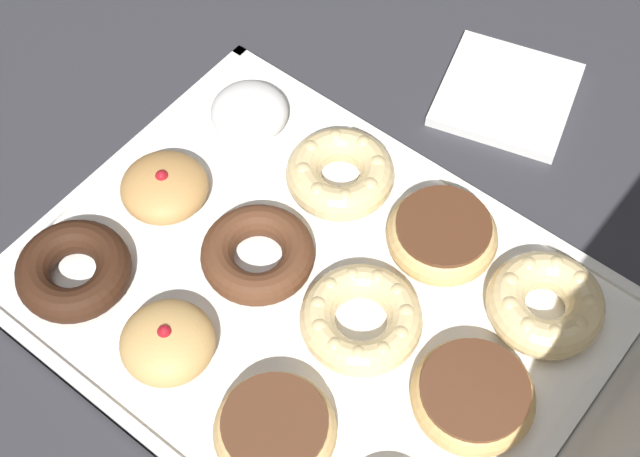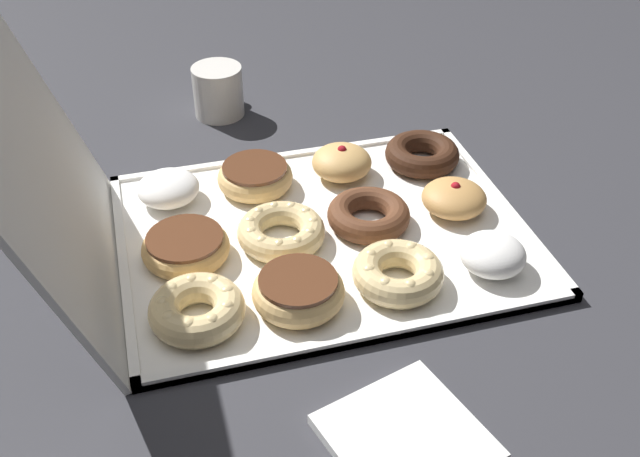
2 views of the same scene
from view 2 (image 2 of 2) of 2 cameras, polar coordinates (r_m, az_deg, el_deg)
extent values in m
plane|color=#333338|center=(1.03, 0.22, -0.72)|extent=(3.00, 3.00, 0.00)
cube|color=white|center=(1.02, 0.23, -0.50)|extent=(0.42, 0.55, 0.01)
cube|color=white|center=(1.11, 13.62, 1.87)|extent=(0.42, 0.01, 0.01)
cube|color=white|center=(1.00, -14.70, -2.88)|extent=(0.42, 0.01, 0.01)
cube|color=white|center=(0.88, 3.86, -8.26)|extent=(0.01, 0.55, 0.01)
cube|color=white|center=(1.18, -2.45, 5.43)|extent=(0.01, 0.55, 0.01)
ellipsoid|color=white|center=(0.97, 13.02, -1.93)|extent=(0.08, 0.08, 0.05)
ellipsoid|color=tan|center=(1.07, 10.08, 2.41)|extent=(0.09, 0.09, 0.04)
sphere|color=#B21923|center=(1.06, 10.19, 3.25)|extent=(0.01, 0.01, 0.01)
torus|color=#381E11|center=(1.16, 7.78, 5.64)|extent=(0.11, 0.11, 0.03)
torus|color=#EACC8C|center=(0.93, 5.95, -3.39)|extent=(0.11, 0.11, 0.04)
sphere|color=#EACC8C|center=(0.95, 5.18, -1.46)|extent=(0.02, 0.02, 0.02)
sphere|color=#EACC8C|center=(0.93, 3.84, -2.17)|extent=(0.02, 0.02, 0.02)
sphere|color=#EACC8C|center=(0.91, 3.71, -3.34)|extent=(0.02, 0.02, 0.02)
sphere|color=#EACC8C|center=(0.90, 4.95, -4.31)|extent=(0.02, 0.02, 0.02)
sphere|color=#EACC8C|center=(0.90, 6.85, -4.45)|extent=(0.02, 0.02, 0.02)
sphere|color=#EACC8C|center=(0.91, 8.19, -3.67)|extent=(0.02, 0.02, 0.02)
sphere|color=#EACC8C|center=(0.94, 8.21, -2.49)|extent=(0.02, 0.02, 0.02)
sphere|color=#EACC8C|center=(0.95, 6.96, -1.60)|extent=(0.02, 0.02, 0.02)
torus|color=#59331E|center=(1.03, 3.66, 1.15)|extent=(0.11, 0.11, 0.03)
ellipsoid|color=tan|center=(1.12, 1.67, 5.06)|extent=(0.09, 0.09, 0.05)
sphere|color=#B21923|center=(1.11, 1.69, 5.99)|extent=(0.01, 0.01, 0.01)
torus|color=#E5B770|center=(0.90, -1.66, -4.84)|extent=(0.11, 0.11, 0.04)
cylinder|color=#59331E|center=(0.89, -1.68, -3.97)|extent=(0.09, 0.09, 0.01)
torus|color=#EACC8C|center=(0.99, -2.98, -0.24)|extent=(0.12, 0.12, 0.03)
sphere|color=#EACC8C|center=(1.02, -3.52, 1.56)|extent=(0.02, 0.02, 0.02)
sphere|color=#EACC8C|center=(1.01, -4.69, 1.14)|extent=(0.02, 0.02, 0.02)
sphere|color=#EACC8C|center=(1.00, -5.35, 0.42)|extent=(0.02, 0.02, 0.02)
sphere|color=#EACC8C|center=(0.98, -5.28, -0.41)|extent=(0.02, 0.02, 0.02)
sphere|color=#EACC8C|center=(0.96, -4.46, -1.06)|extent=(0.02, 0.02, 0.02)
sphere|color=#EACC8C|center=(0.95, -3.14, -1.33)|extent=(0.02, 0.02, 0.02)
sphere|color=#EACC8C|center=(0.96, -1.76, -1.09)|extent=(0.02, 0.02, 0.02)
sphere|color=#EACC8C|center=(0.97, -0.81, -0.45)|extent=(0.02, 0.02, 0.02)
sphere|color=#EACC8C|center=(0.99, -0.58, 0.38)|extent=(0.02, 0.02, 0.02)
sphere|color=#EACC8C|center=(1.01, -1.11, 1.11)|extent=(0.02, 0.02, 0.02)
sphere|color=#EACC8C|center=(1.02, -2.20, 1.55)|extent=(0.02, 0.02, 0.02)
torus|color=#E5B770|center=(1.10, -4.95, 3.90)|extent=(0.11, 0.11, 0.04)
cylinder|color=#59331E|center=(1.09, -5.00, 4.63)|extent=(0.09, 0.09, 0.01)
torus|color=#EACC8C|center=(0.89, -9.35, -6.10)|extent=(0.11, 0.11, 0.04)
sphere|color=#EACC8C|center=(0.91, -9.75, -4.03)|extent=(0.02, 0.02, 0.02)
sphere|color=#EACC8C|center=(0.90, -11.21, -4.64)|extent=(0.02, 0.02, 0.02)
sphere|color=#EACC8C|center=(0.88, -11.88, -5.73)|extent=(0.02, 0.02, 0.02)
sphere|color=#EACC8C|center=(0.87, -11.41, -6.80)|extent=(0.02, 0.02, 0.02)
sphere|color=#EACC8C|center=(0.85, -9.95, -7.34)|extent=(0.02, 0.02, 0.02)
sphere|color=#EACC8C|center=(0.85, -8.21, -7.05)|extent=(0.02, 0.02, 0.02)
sphere|color=#EACC8C|center=(0.87, -7.08, -6.08)|extent=(0.02, 0.02, 0.02)
sphere|color=#EACC8C|center=(0.89, -7.08, -4.92)|extent=(0.02, 0.02, 0.02)
sphere|color=#EACC8C|center=(0.90, -8.14, -4.13)|extent=(0.02, 0.02, 0.02)
torus|color=tan|center=(0.98, -10.18, -1.46)|extent=(0.11, 0.11, 0.03)
cylinder|color=#59331E|center=(0.97, -10.28, -0.75)|extent=(0.10, 0.10, 0.01)
ellipsoid|color=white|center=(1.09, -11.48, 3.02)|extent=(0.09, 0.09, 0.04)
cylinder|color=white|center=(1.31, -7.76, 10.32)|extent=(0.09, 0.09, 0.09)
cylinder|color=black|center=(1.29, -7.90, 11.79)|extent=(0.07, 0.07, 0.01)
torus|color=white|center=(1.36, -8.17, 11.51)|extent=(0.01, 0.06, 0.06)
cube|color=white|center=(0.79, 6.58, -15.58)|extent=(0.18, 0.18, 0.01)
camera|label=1|loc=(1.15, -27.43, 45.02)|focal=54.45mm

